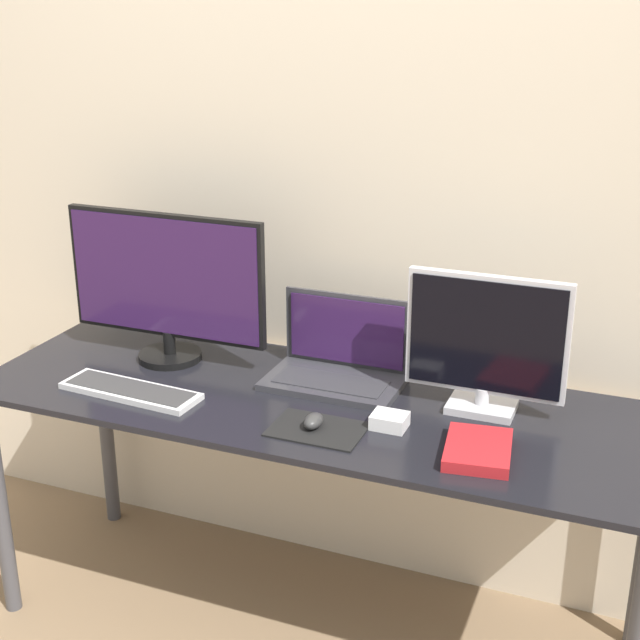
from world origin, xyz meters
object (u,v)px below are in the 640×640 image
(monitor_right, at_px, (486,343))
(keyboard, at_px, (130,391))
(mouse, at_px, (313,421))
(power_brick, at_px, (390,421))
(laptop, at_px, (339,361))
(monitor_left, at_px, (166,284))
(book, at_px, (478,450))

(monitor_right, distance_m, keyboard, 0.95)
(mouse, xyz_separation_m, power_brick, (0.17, 0.08, -0.00))
(power_brick, bearing_deg, laptop, 134.31)
(monitor_left, bearing_deg, book, -13.92)
(monitor_right, bearing_deg, book, -79.82)
(laptop, relative_size, keyboard, 0.93)
(mouse, distance_m, book, 0.41)
(monitor_left, xyz_separation_m, monitor_right, (0.92, 0.00, -0.04))
(monitor_right, height_order, mouse, monitor_right)
(monitor_left, bearing_deg, laptop, 4.82)
(keyboard, bearing_deg, laptop, 31.17)
(keyboard, distance_m, mouse, 0.53)
(monitor_right, height_order, laptop, monitor_right)
(monitor_right, xyz_separation_m, laptop, (-0.41, 0.04, -0.13))
(book, relative_size, power_brick, 2.55)
(monitor_left, relative_size, monitor_right, 1.50)
(book, bearing_deg, monitor_right, 100.18)
(monitor_left, xyz_separation_m, power_brick, (0.73, -0.18, -0.21))
(book, bearing_deg, keyboard, -179.27)
(laptop, distance_m, book, 0.54)
(laptop, xyz_separation_m, keyboard, (-0.49, -0.29, -0.05))
(laptop, bearing_deg, monitor_left, -175.18)
(monitor_right, xyz_separation_m, power_brick, (-0.19, -0.18, -0.17))
(monitor_left, bearing_deg, monitor_right, 0.00)
(monitor_right, bearing_deg, power_brick, -136.59)
(mouse, height_order, book, mouse)
(mouse, relative_size, power_brick, 0.81)
(monitor_left, distance_m, mouse, 0.65)
(monitor_left, relative_size, mouse, 8.78)
(keyboard, height_order, power_brick, power_brick)
(laptop, height_order, mouse, laptop)
(laptop, relative_size, mouse, 5.30)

